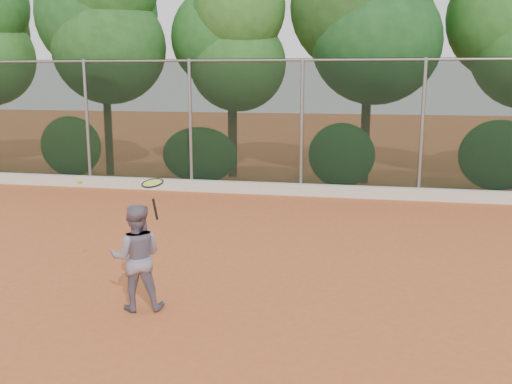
# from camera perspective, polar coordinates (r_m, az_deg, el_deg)

# --- Properties ---
(ground) EXTENTS (80.00, 80.00, 0.00)m
(ground) POSITION_cam_1_polar(r_m,az_deg,el_deg) (8.45, -1.35, -9.68)
(ground) COLOR #BF5C2D
(ground) RESTS_ON ground
(concrete_curb) EXTENTS (24.00, 0.20, 0.30)m
(concrete_curb) POSITION_cam_1_polar(r_m,az_deg,el_deg) (14.89, 4.41, 0.24)
(concrete_curb) COLOR silver
(concrete_curb) RESTS_ON ground
(tennis_player) EXTENTS (0.83, 0.72, 1.43)m
(tennis_player) POSITION_cam_1_polar(r_m,az_deg,el_deg) (7.71, -11.87, -6.40)
(tennis_player) COLOR slate
(tennis_player) RESTS_ON ground
(chainlink_fence) EXTENTS (24.09, 0.09, 3.50)m
(chainlink_fence) POSITION_cam_1_polar(r_m,az_deg,el_deg) (14.84, 4.60, 6.86)
(chainlink_fence) COLOR black
(chainlink_fence) RESTS_ON ground
(foliage_backdrop) EXTENTS (23.70, 3.63, 7.55)m
(foliage_backdrop) POSITION_cam_1_polar(r_m,az_deg,el_deg) (16.87, 3.66, 16.08)
(foliage_backdrop) COLOR #432A19
(foliage_backdrop) RESTS_ON ground
(tennis_racket) EXTENTS (0.36, 0.36, 0.54)m
(tennis_racket) POSITION_cam_1_polar(r_m,az_deg,el_deg) (7.27, -10.29, 0.58)
(tennis_racket) COLOR black
(tennis_racket) RESTS_ON ground
(tennis_ball_in_flight) EXTENTS (0.07, 0.07, 0.07)m
(tennis_ball_in_flight) POSITION_cam_1_polar(r_m,az_deg,el_deg) (7.94, -17.21, 1.03)
(tennis_ball_in_flight) COLOR #B3C82D
(tennis_ball_in_flight) RESTS_ON ground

